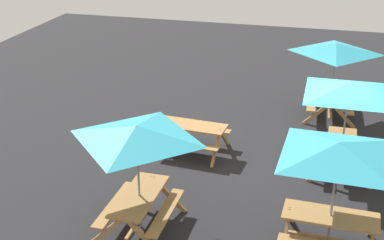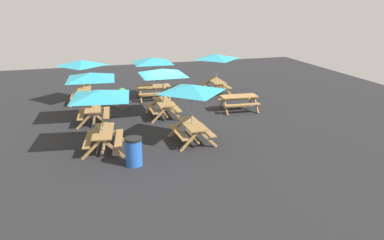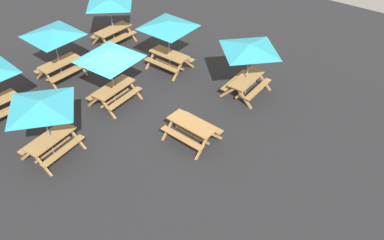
# 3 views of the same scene
# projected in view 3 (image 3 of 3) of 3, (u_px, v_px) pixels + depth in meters

# --- Properties ---
(ground_plane) EXTENTS (29.55, 29.55, 0.00)m
(ground_plane) POSITION_uv_depth(u_px,v_px,m) (123.00, 104.00, 17.11)
(ground_plane) COLOR #232326
(ground_plane) RESTS_ON ground
(picnic_table_0) EXTENTS (2.17, 2.17, 2.34)m
(picnic_table_0) POSITION_uv_depth(u_px,v_px,m) (110.00, 5.00, 19.87)
(picnic_table_0) COLOR #A87A44
(picnic_table_0) RESTS_ON ground
(picnic_table_1) EXTENTS (1.66, 1.91, 0.81)m
(picnic_table_1) POSITION_uv_depth(u_px,v_px,m) (192.00, 127.00, 15.09)
(picnic_table_1) COLOR #A87A44
(picnic_table_1) RESTS_ON ground
(picnic_table_2) EXTENTS (2.08, 2.08, 2.34)m
(picnic_table_2) POSITION_uv_depth(u_px,v_px,m) (42.00, 109.00, 13.59)
(picnic_table_2) COLOR #A87A44
(picnic_table_2) RESTS_ON ground
(picnic_table_4) EXTENTS (2.02, 2.02, 2.34)m
(picnic_table_4) POSITION_uv_depth(u_px,v_px,m) (249.00, 51.00, 16.47)
(picnic_table_4) COLOR #A87A44
(picnic_table_4) RESTS_ON ground
(picnic_table_5) EXTENTS (2.82, 2.82, 2.34)m
(picnic_table_5) POSITION_uv_depth(u_px,v_px,m) (53.00, 36.00, 17.43)
(picnic_table_5) COLOR #A87A44
(picnic_table_5) RESTS_ON ground
(picnic_table_6) EXTENTS (2.83, 2.83, 2.34)m
(picnic_table_6) POSITION_uv_depth(u_px,v_px,m) (110.00, 60.00, 15.96)
(picnic_table_6) COLOR #A87A44
(picnic_table_6) RESTS_ON ground
(picnic_table_7) EXTENTS (2.83, 2.83, 2.34)m
(picnic_table_7) POSITION_uv_depth(u_px,v_px,m) (168.00, 28.00, 18.01)
(picnic_table_7) COLOR #A87A44
(picnic_table_7) RESTS_ON ground
(potted_plant_0) EXTENTS (0.53, 0.53, 1.08)m
(potted_plant_0) POSITION_uv_depth(u_px,v_px,m) (116.00, 58.00, 18.85)
(potted_plant_0) COLOR #59595B
(potted_plant_0) RESTS_ON ground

